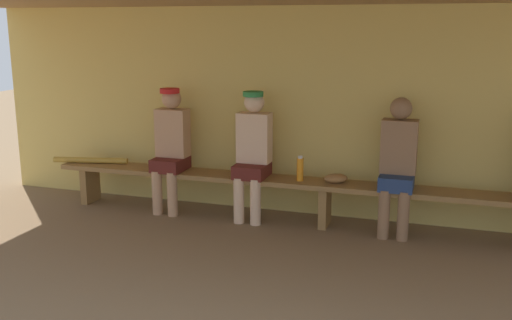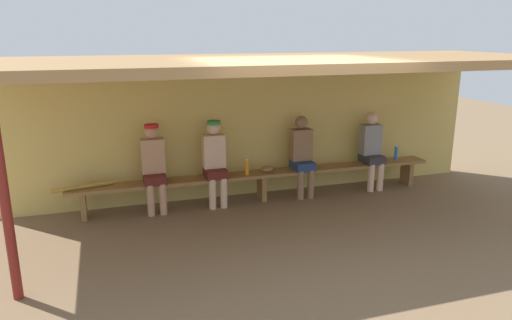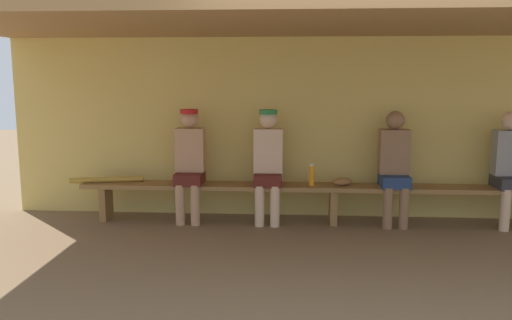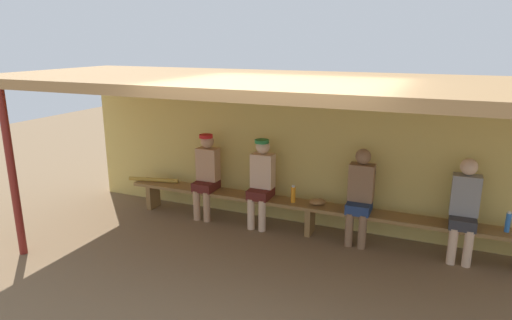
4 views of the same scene
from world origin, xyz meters
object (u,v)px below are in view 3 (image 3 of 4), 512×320
bench (333,191)px  player_middle (190,160)px  player_in_red (268,161)px  baseball_bat (107,180)px  player_leftmost (394,163)px  player_with_sunglasses (510,165)px  water_bottle_orange (312,175)px  baseball_glove_tan (342,182)px

bench → player_middle: (-1.71, 0.00, 0.36)m
player_in_red → baseball_bat: player_in_red is taller
baseball_bat → player_leftmost: bearing=-12.0°
player_leftmost → player_middle: size_ratio=0.99×
player_with_sunglasses → baseball_bat: player_with_sunglasses is taller
player_leftmost → baseball_bat: bearing=-179.9°
bench → player_leftmost: bearing=0.3°
water_bottle_orange → player_middle: bearing=179.0°
bench → baseball_bat: (-2.73, -0.00, 0.11)m
player_in_red → water_bottle_orange: (0.51, -0.02, -0.16)m
player_leftmost → player_middle: (-2.41, 0.00, 0.02)m
player_with_sunglasses → player_middle: size_ratio=0.99×
player_leftmost → player_in_red: player_in_red is taller
player_with_sunglasses → baseball_glove_tan: bearing=179.7°
player_in_red → baseball_bat: bearing=-179.9°
player_leftmost → player_with_sunglasses: same height
player_in_red → player_middle: size_ratio=1.00×
player_with_sunglasses → baseball_bat: bearing=-180.0°
player_in_red → player_with_sunglasses: size_ratio=1.01×
baseball_glove_tan → baseball_bat: 2.83m
player_in_red → player_leftmost: bearing=-0.0°
player_in_red → water_bottle_orange: 0.54m
player_middle → water_bottle_orange: player_middle is taller
player_with_sunglasses → player_middle: bearing=180.0°
bench → baseball_bat: bearing=-180.0°
player_in_red → baseball_glove_tan: bearing=0.6°
player_middle → water_bottle_orange: size_ratio=5.22×
baseball_glove_tan → player_leftmost: bearing=152.9°
player_leftmost → player_in_red: size_ratio=0.99×
player_with_sunglasses → bench: bearing=-179.9°
player_with_sunglasses → baseball_glove_tan: (-1.90, 0.01, -0.22)m
player_middle → water_bottle_orange: bearing=-1.0°
water_bottle_orange → baseball_bat: size_ratio=0.30×
bench → player_leftmost: 0.78m
bench → player_leftmost: size_ratio=4.49×
player_leftmost → player_with_sunglasses: 1.30m
player_in_red → player_with_sunglasses: (2.77, -0.00, -0.02)m
player_leftmost → baseball_glove_tan: 0.64m
bench → water_bottle_orange: (-0.26, -0.02, 0.20)m
player_middle → baseball_bat: 1.05m
player_middle → baseball_glove_tan: player_middle is taller
player_in_red → baseball_glove_tan: size_ratio=5.60×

